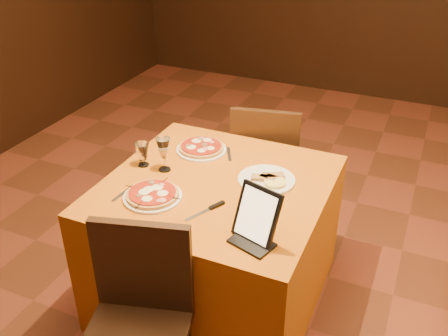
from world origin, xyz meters
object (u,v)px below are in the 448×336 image
at_px(wine_glass, 164,154).
at_px(water_glass, 142,155).
at_px(chair_main_far, 267,163).
at_px(pizza_far, 201,149).
at_px(pizza_near, 153,195).
at_px(tablet, 257,215).
at_px(main_table, 217,242).

xyz_separation_m(wine_glass, water_glass, (-0.13, -0.00, -0.03)).
xyz_separation_m(chair_main_far, water_glass, (-0.44, -0.79, 0.36)).
height_order(pizza_far, wine_glass, wine_glass).
distance_m(pizza_near, tablet, 0.58).
relative_size(main_table, tablet, 4.51).
relative_size(pizza_near, pizza_far, 1.00).
xyz_separation_m(pizza_far, tablet, (0.56, -0.61, 0.10)).
bearing_deg(wine_glass, pizza_far, 72.99).
relative_size(main_table, water_glass, 8.46).
relative_size(pizza_far, wine_glass, 1.49).
xyz_separation_m(main_table, tablet, (0.34, -0.34, 0.49)).
bearing_deg(tablet, water_glass, 173.56).
bearing_deg(main_table, chair_main_far, 90.00).
xyz_separation_m(chair_main_far, tablet, (0.34, -1.13, 0.41)).
bearing_deg(main_table, pizza_far, 128.53).
height_order(pizza_far, tablet, tablet).
height_order(main_table, chair_main_far, chair_main_far).
bearing_deg(water_glass, pizza_near, -50.39).
bearing_deg(water_glass, pizza_far, 52.10).
bearing_deg(wine_glass, main_table, -1.59).
bearing_deg(pizza_far, tablet, -47.59).
bearing_deg(water_glass, chair_main_far, 61.16).
height_order(pizza_near, water_glass, water_glass).
bearing_deg(main_table, pizza_near, -131.94).
relative_size(pizza_far, tablet, 1.16).
bearing_deg(wine_glass, chair_main_far, 68.83).
distance_m(pizza_far, water_glass, 0.35).
bearing_deg(water_glass, wine_glass, 1.36).
relative_size(pizza_near, tablet, 1.16).
bearing_deg(tablet, chair_main_far, 123.97).
height_order(chair_main_far, pizza_near, chair_main_far).
relative_size(water_glass, tablet, 0.53).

